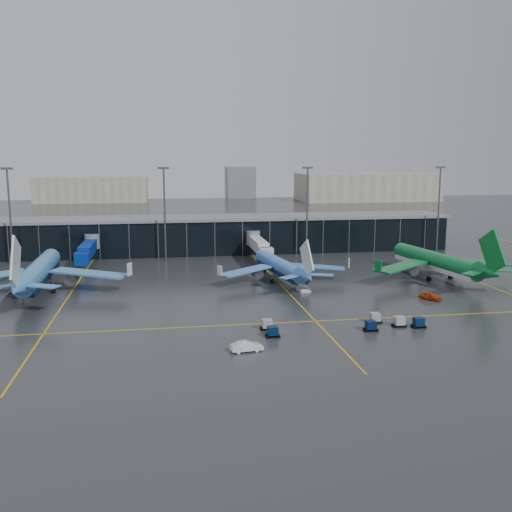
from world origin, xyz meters
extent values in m
plane|color=#282B2D|center=(0.00, 0.00, 0.00)|extent=(600.00, 600.00, 0.00)
cube|color=black|center=(0.00, 62.00, 5.00)|extent=(140.00, 16.00, 10.00)
cube|color=slate|center=(0.00, 62.00, 10.30)|extent=(142.00, 17.00, 0.80)
cylinder|color=#595B60|center=(-35.00, 53.50, 5.20)|extent=(4.00, 4.00, 4.00)
cube|color=navy|center=(-35.00, 40.00, 4.40)|extent=(3.00, 24.00, 3.00)
cylinder|color=#595B60|center=(-35.00, 32.50, 1.30)|extent=(1.00, 1.00, 2.60)
cylinder|color=#595B60|center=(10.00, 53.50, 5.20)|extent=(4.00, 4.00, 4.00)
cube|color=silver|center=(10.00, 40.00, 4.40)|extent=(3.00, 24.00, 3.00)
cylinder|color=#595B60|center=(10.00, 32.50, 1.30)|extent=(1.00, 1.00, 2.60)
cylinder|color=#595B60|center=(-55.00, 50.00, 12.50)|extent=(0.50, 0.50, 25.00)
cube|color=#595B60|center=(-55.00, 50.00, 25.20)|extent=(3.00, 0.40, 0.60)
cylinder|color=#595B60|center=(-15.00, 50.00, 12.50)|extent=(0.50, 0.50, 25.00)
cube|color=#595B60|center=(-15.00, 50.00, 25.20)|extent=(3.00, 0.40, 0.60)
cylinder|color=#595B60|center=(25.00, 50.00, 12.50)|extent=(0.50, 0.50, 25.00)
cube|color=#595B60|center=(25.00, 50.00, 25.20)|extent=(3.00, 0.40, 0.60)
cylinder|color=#595B60|center=(65.00, 50.00, 12.50)|extent=(0.50, 0.50, 25.00)
cube|color=#595B60|center=(65.00, 50.00, 25.20)|extent=(3.00, 0.40, 0.60)
cube|color=#B2AD99|center=(120.00, 260.00, 9.00)|extent=(90.00, 42.00, 18.00)
cube|color=#B2AD99|center=(-60.00, 280.00, 8.00)|extent=(70.00, 38.00, 16.00)
cube|color=#B2AD99|center=(40.00, 300.00, 11.00)|extent=(20.00, 20.00, 22.00)
cube|color=gold|center=(-35.00, 20.00, 0.01)|extent=(0.30, 120.00, 0.02)
cube|color=gold|center=(10.00, 20.00, 0.01)|extent=(0.30, 120.00, 0.02)
cube|color=gold|center=(55.00, 20.00, 0.01)|extent=(0.30, 120.00, 0.02)
cube|color=gold|center=(10.00, -15.00, 0.01)|extent=(220.00, 0.30, 0.02)
cube|color=black|center=(22.96, -20.33, 0.18)|extent=(2.20, 1.50, 0.36)
cube|color=#979A9F|center=(22.96, -20.33, 0.95)|extent=(1.60, 1.50, 1.50)
cube|color=black|center=(25.91, -21.39, 0.18)|extent=(2.20, 1.50, 0.36)
cube|color=#04183B|center=(25.91, -21.39, 0.95)|extent=(1.60, 1.50, 1.50)
cube|color=black|center=(19.77, -17.55, 0.18)|extent=(2.20, 1.50, 0.36)
cube|color=#92969A|center=(19.77, -17.55, 0.95)|extent=(1.60, 1.50, 1.50)
cube|color=black|center=(0.98, -22.48, 0.18)|extent=(2.20, 1.50, 0.36)
cube|color=#041939|center=(0.98, -22.48, 0.95)|extent=(1.60, 1.50, 1.50)
cube|color=black|center=(0.83, -18.42, 0.18)|extent=(2.20, 1.50, 0.36)
cube|color=gray|center=(0.83, -18.42, 0.95)|extent=(1.60, 1.50, 1.50)
cube|color=black|center=(17.39, -21.87, 0.18)|extent=(2.20, 1.50, 0.36)
cube|color=#041339|center=(17.39, -21.87, 0.95)|extent=(1.60, 1.50, 1.50)
cube|color=silver|center=(13.44, 7.28, 0.40)|extent=(2.50, 3.40, 0.80)
cube|color=silver|center=(13.44, 7.28, 2.30)|extent=(1.87, 2.98, 2.29)
imported|color=#B7360E|center=(36.53, -3.98, 0.75)|extent=(4.05, 4.62, 1.51)
imported|color=silver|center=(-4.07, -28.53, 0.78)|extent=(4.95, 2.32, 1.57)
camera|label=1|loc=(-15.66, -107.17, 27.72)|focal=40.00mm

